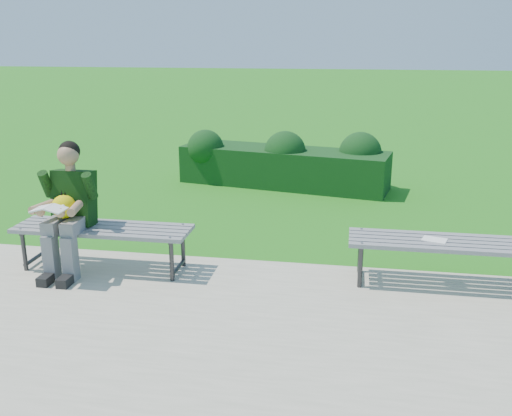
{
  "coord_description": "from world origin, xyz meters",
  "views": [
    {
      "loc": [
        0.93,
        -5.61,
        2.3
      ],
      "look_at": [
        0.02,
        -0.26,
        0.68
      ],
      "focal_mm": 40.0,
      "sensor_mm": 36.0,
      "label": 1
    }
  ],
  "objects": [
    {
      "name": "bench_right",
      "position": [
        1.85,
        -0.31,
        0.42
      ],
      "size": [
        1.8,
        0.5,
        0.46
      ],
      "color": "slate",
      "rests_on": "walkway"
    },
    {
      "name": "bench_left",
      "position": [
        -1.52,
        -0.47,
        0.42
      ],
      "size": [
        1.8,
        0.5,
        0.46
      ],
      "color": "slate",
      "rests_on": "walkway"
    },
    {
      "name": "walkway",
      "position": [
        0.0,
        -1.75,
        0.01
      ],
      "size": [
        30.0,
        3.5,
        0.02
      ],
      "color": "#BCB69B",
      "rests_on": "ground"
    },
    {
      "name": "paper_sheet",
      "position": [
        1.75,
        -0.31,
        0.47
      ],
      "size": [
        0.26,
        0.22,
        0.01
      ],
      "color": "white",
      "rests_on": "bench_right"
    },
    {
      "name": "seated_boy",
      "position": [
        -1.82,
        -0.56,
        0.71
      ],
      "size": [
        0.56,
        0.76,
        1.31
      ],
      "color": "gray",
      "rests_on": "walkway"
    },
    {
      "name": "hedge",
      "position": [
        -0.11,
        3.34,
        0.39
      ],
      "size": [
        3.44,
        1.46,
        0.9
      ],
      "color": "#164319",
      "rests_on": "ground"
    },
    {
      "name": "ground",
      "position": [
        0.0,
        0.0,
        0.0
      ],
      "size": [
        80.0,
        80.0,
        0.0
      ],
      "color": "#347718",
      "rests_on": "ground"
    }
  ]
}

